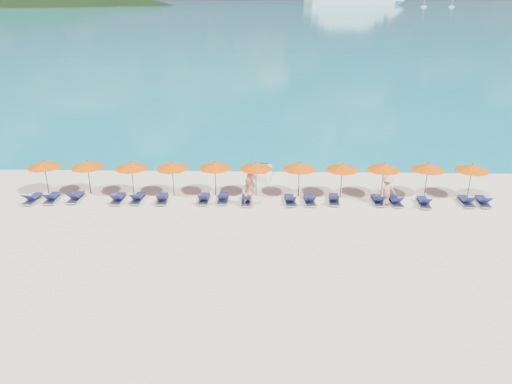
{
  "coord_description": "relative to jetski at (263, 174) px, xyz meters",
  "views": [
    {
      "loc": [
        0.65,
        -24.0,
        11.93
      ],
      "look_at": [
        0.0,
        3.0,
        1.2
      ],
      "focal_mm": 35.0,
      "sensor_mm": 36.0,
      "label": 1
    }
  ],
  "objects": [
    {
      "name": "sea",
      "position": [
        -0.33,
        651.5,
        -0.38
      ],
      "size": [
        1600.0,
        1300.0,
        0.01
      ],
      "primitive_type": "cube",
      "color": "#1FA9B2",
      "rests_on": "ground"
    },
    {
      "name": "lounger_4",
      "position": [
        -7.66,
        -4.27,
        -0.15
      ],
      "size": [
        0.73,
        1.74,
        0.66
      ],
      "rotation": [
        0.0,
        0.0,
        -0.06
      ],
      "color": "silver",
      "rests_on": "ground"
    },
    {
      "name": "umbrella_2",
      "position": [
        -8.17,
        -3.21,
        1.63
      ],
      "size": [
        2.1,
        2.1,
        2.28
      ],
      "color": "black",
      "rests_on": "ground"
    },
    {
      "name": "headland_small",
      "position": [
        -150.33,
        551.5,
        -35.38
      ],
      "size": [
        162.0,
        126.0,
        85.5
      ],
      "color": "black",
      "rests_on": "ground"
    },
    {
      "name": "lounger_11",
      "position": [
        4.43,
        -4.15,
        -0.15
      ],
      "size": [
        0.74,
        1.74,
        0.66
      ],
      "rotation": [
        0.0,
        0.0,
        -0.07
      ],
      "color": "silver",
      "rests_on": "ground"
    },
    {
      "name": "lounger_6",
      "position": [
        -3.57,
        -4.23,
        -0.15
      ],
      "size": [
        0.64,
        1.71,
        0.66
      ],
      "rotation": [
        0.0,
        0.0,
        -0.01
      ],
      "color": "silver",
      "rests_on": "ground"
    },
    {
      "name": "sailboat_near",
      "position": [
        181.11,
        497.2,
        0.59
      ],
      "size": [
        5.2,
        1.73,
        9.53
      ],
      "color": "silver",
      "rests_on": "ground"
    },
    {
      "name": "sailboat_far",
      "position": [
        153.16,
        495.07,
        0.61
      ],
      "size": [
        5.29,
        1.76,
        9.7
      ],
      "color": "silver",
      "rests_on": "ground"
    },
    {
      "name": "lounger_12",
      "position": [
        7.11,
        -4.19,
        -0.15
      ],
      "size": [
        0.72,
        1.73,
        0.66
      ],
      "rotation": [
        0.0,
        0.0,
        0.06
      ],
      "color": "silver",
      "rests_on": "ground"
    },
    {
      "name": "umbrella_10",
      "position": [
        12.93,
        -3.15,
        1.63
      ],
      "size": [
        2.1,
        2.1,
        2.28
      ],
      "color": "black",
      "rests_on": "ground"
    },
    {
      "name": "lounger_2",
      "position": [
        -11.54,
        -4.19,
        -0.15
      ],
      "size": [
        0.69,
        1.73,
        0.66
      ],
      "rotation": [
        0.0,
        0.0,
        -0.04
      ],
      "color": "silver",
      "rests_on": "ground"
    },
    {
      "name": "umbrella_5",
      "position": [
        -0.39,
        -3.1,
        1.63
      ],
      "size": [
        2.1,
        2.1,
        2.28
      ],
      "color": "black",
      "rests_on": "ground"
    },
    {
      "name": "umbrella_6",
      "position": [
        2.31,
        -3.11,
        1.63
      ],
      "size": [
        2.1,
        2.1,
        2.28
      ],
      "color": "black",
      "rests_on": "ground"
    },
    {
      "name": "lounger_3",
      "position": [
        -8.85,
        -4.33,
        -0.15
      ],
      "size": [
        0.7,
        1.73,
        0.66
      ],
      "rotation": [
        0.0,
        0.0,
        -0.05
      ],
      "color": "silver",
      "rests_on": "ground"
    },
    {
      "name": "beachgoer_a",
      "position": [
        -0.73,
        -2.98,
        0.51
      ],
      "size": [
        0.76,
        0.62,
        1.79
      ],
      "primitive_type": "imported",
      "rotation": [
        0.0,
        0.0,
        0.33
      ],
      "color": "tan",
      "rests_on": "ground"
    },
    {
      "name": "umbrella_3",
      "position": [
        -5.62,
        -3.19,
        1.63
      ],
      "size": [
        2.1,
        2.1,
        2.28
      ],
      "color": "black",
      "rests_on": "ground"
    },
    {
      "name": "beachgoer_c",
      "position": [
        7.51,
        -4.4,
        0.55
      ],
      "size": [
        1.24,
        0.65,
        1.87
      ],
      "primitive_type": "imported",
      "rotation": [
        0.0,
        0.0,
        3.22
      ],
      "color": "tan",
      "rests_on": "ground"
    },
    {
      "name": "lounger_9",
      "position": [
        1.74,
        -4.31,
        -0.15
      ],
      "size": [
        0.76,
        1.75,
        0.66
      ],
      "rotation": [
        0.0,
        0.0,
        0.08
      ],
      "color": "silver",
      "rests_on": "ground"
    },
    {
      "name": "ground",
      "position": [
        -0.33,
        -8.5,
        -0.38
      ],
      "size": [
        1400.0,
        1400.0,
        0.0
      ],
      "primitive_type": "plane",
      "color": "beige"
    },
    {
      "name": "lounger_1",
      "position": [
        -12.97,
        -4.35,
        -0.15
      ],
      "size": [
        0.69,
        1.72,
        0.66
      ],
      "rotation": [
        0.0,
        0.0,
        0.04
      ],
      "color": "silver",
      "rests_on": "ground"
    },
    {
      "name": "lounger_8",
      "position": [
        -0.94,
        -4.38,
        -0.15
      ],
      "size": [
        0.65,
        1.71,
        0.66
      ],
      "rotation": [
        0.0,
        0.0,
        0.02
      ],
      "color": "silver",
      "rests_on": "ground"
    },
    {
      "name": "lounger_15",
      "position": [
        12.43,
        -4.24,
        -0.15
      ],
      "size": [
        0.66,
        1.71,
        0.66
      ],
      "rotation": [
        0.0,
        0.0,
        0.02
      ],
      "color": "silver",
      "rests_on": "ground"
    },
    {
      "name": "lounger_5",
      "position": [
        -6.12,
        -4.3,
        -0.15
      ],
      "size": [
        0.74,
        1.74,
        0.66
      ],
      "rotation": [
        0.0,
        0.0,
        0.07
      ],
      "color": "silver",
      "rests_on": "ground"
    },
    {
      "name": "umbrella_0",
      "position": [
        -13.7,
        -3.13,
        1.63
      ],
      "size": [
        2.1,
        2.1,
        2.28
      ],
      "color": "black",
      "rests_on": "ground"
    },
    {
      "name": "umbrella_1",
      "position": [
        -10.98,
        -3.11,
        1.63
      ],
      "size": [
        2.1,
        2.1,
        2.28
      ],
      "color": "black",
      "rests_on": "ground"
    },
    {
      "name": "umbrella_7",
      "position": [
        4.96,
        -3.16,
        1.63
      ],
      "size": [
        2.1,
        2.1,
        2.28
      ],
      "color": "black",
      "rests_on": "ground"
    },
    {
      "name": "lounger_14",
      "position": [
        9.81,
        -4.47,
        -0.15
      ],
      "size": [
        0.71,
        1.73,
        0.66
      ],
      "rotation": [
        0.0,
        0.0,
        -0.05
      ],
      "color": "silver",
      "rests_on": "ground"
    },
    {
      "name": "umbrella_8",
      "position": [
        7.52,
        -3.12,
        1.63
      ],
      "size": [
        2.1,
        2.1,
        2.28
      ],
      "color": "black",
      "rests_on": "ground"
    },
    {
      "name": "jetski",
      "position": [
        0.0,
        0.0,
        0.0
      ],
      "size": [
        1.33,
        2.73,
        0.93
      ],
      "rotation": [
        0.0,
        0.0,
        -0.13
      ],
      "color": "white",
      "rests_on": "ground"
    },
    {
      "name": "lounger_0",
      "position": [
        -14.1,
        -4.48,
        -0.15
      ],
      "size": [
        0.79,
        1.75,
        0.66
      ],
      "rotation": [
        0.0,
        0.0,
        -0.1
      ],
      "color": "silver",
      "rests_on": "ground"
    },
    {
      "name": "lounger_16",
      "position": [
        13.44,
        -4.24,
        -0.15
      ],
      "size": [
        0.73,
        1.74,
        0.66
      ],
      "rotation": [
        0.0,
        0.0,
        -0.07
      ],
      "color": "silver",
      "rests_on": "ground"
    },
    {
      "name": "beachgoer_b",
      "position": [
        -0.77,
        -4.89,
        0.51
      ],
      "size": [
        0.9,
        0.56,
        1.79
      ],
      "primitive_type": "imported",
      "rotation": [
        0.0,
        0.0,
        -0.07
      ],
      "color": "tan",
      "rests_on": "ground"
    },
    {
      "name": "lounger_13",
      "position": [
        8.13,
        -4.31,
        -0.15
      ],
      "size": [
        0.76,
        1.75,
        0.66
      ],
      "rotation": [
        0.0,
        0.0,
        0.08
      ],
      "color": "silver",
      "rests_on": "ground"
    },
    {
      "name": "lounger_7",
      "position": [
        -2.4,
        -4.13,
        -0.15
      ],
      "size": [
        0.63,
        1.7,
        0.66
      ],
      "rotation": [
        0.0,
        0.0,
        0.01
      ],
      "color": "silver",
      "rests_on": "ground"
    },
    {
      "name": "lounger_10",
      "position": [
        2.91,
        -4.28,
        -0.15
      ],
      "size": [
        0.74,
        1.74,
        0.66
      ],
      "rotation": [
        0.0,
        0.0,
        0.07
      ],
      "color": "silver",
      "rests_on": "ground"
    },
    {
      "name": "umbrella_9",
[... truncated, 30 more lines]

